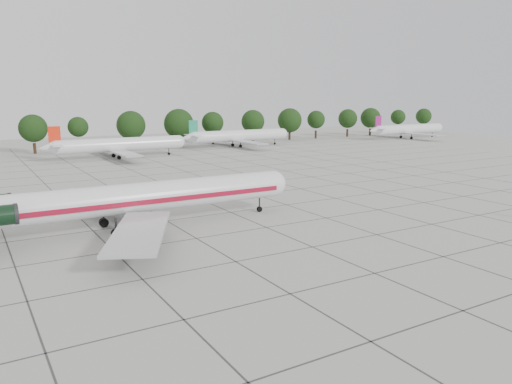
% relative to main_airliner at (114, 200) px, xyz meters
% --- Properties ---
extents(ground, '(260.00, 260.00, 0.00)m').
position_rel_main_airliner_xyz_m(ground, '(14.04, -6.55, -3.29)').
color(ground, '#A8A8A0').
rests_on(ground, ground).
extents(apron_joints, '(170.00, 170.00, 0.02)m').
position_rel_main_airliner_xyz_m(apron_joints, '(14.04, 8.45, -3.29)').
color(apron_joints, '#383838').
rests_on(apron_joints, ground).
extents(main_airliner, '(39.79, 31.28, 9.33)m').
position_rel_main_airliner_xyz_m(main_airliner, '(0.00, 0.00, 0.00)').
color(main_airliner, silver).
rests_on(main_airliner, ground).
extents(bg_airliner_c, '(28.24, 27.20, 7.40)m').
position_rel_main_airliner_xyz_m(bg_airliner_c, '(17.30, 59.75, -0.38)').
color(bg_airliner_c, silver).
rests_on(bg_airliner_c, ground).
extents(bg_airliner_d, '(28.24, 27.20, 7.40)m').
position_rel_main_airliner_xyz_m(bg_airliner_d, '(51.84, 67.95, -0.38)').
color(bg_airliner_d, silver).
rests_on(bg_airliner_d, ground).
extents(bg_airliner_e, '(28.24, 27.20, 7.40)m').
position_rel_main_airliner_xyz_m(bg_airliner_e, '(110.85, 63.02, -0.38)').
color(bg_airliner_e, silver).
rests_on(bg_airliner_e, ground).
extents(tree_line, '(249.86, 8.44, 10.22)m').
position_rel_main_airliner_xyz_m(tree_line, '(2.36, 78.45, 2.69)').
color(tree_line, '#332114').
rests_on(tree_line, ground).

